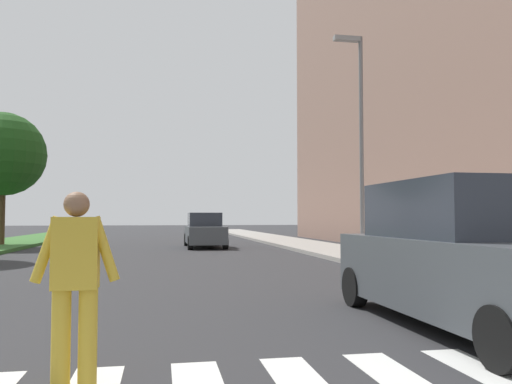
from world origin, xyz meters
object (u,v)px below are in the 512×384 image
suv_crossing (465,257)px  sedan_midblock (205,231)px  street_lamp_right (359,125)px  tree_distant (3,154)px  pedestrian_performer (75,279)px

suv_crossing → sedan_midblock: size_ratio=1.07×
suv_crossing → street_lamp_right: bearing=75.9°
tree_distant → suv_crossing: size_ratio=1.41×
tree_distant → street_lamp_right: bearing=-36.4°
street_lamp_right → sedan_midblock: size_ratio=1.74×
tree_distant → sedan_midblock: bearing=-10.1°
tree_distant → street_lamp_right: 17.73m
suv_crossing → sedan_midblock: (-1.96, 18.80, -0.15)m
tree_distant → sedan_midblock: size_ratio=1.51×
street_lamp_right → sedan_midblock: 10.57m
pedestrian_performer → suv_crossing: bearing=19.1°
tree_distant → pedestrian_performer: tree_distant is taller
street_lamp_right → sedan_midblock: bearing=117.0°
street_lamp_right → suv_crossing: bearing=-104.1°
pedestrian_performer → suv_crossing: size_ratio=0.37×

